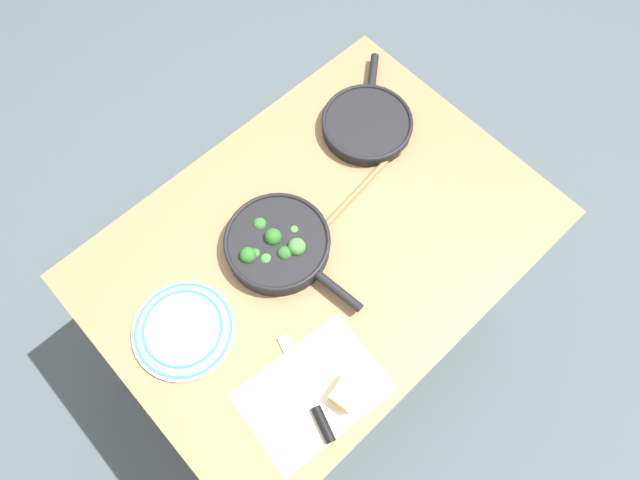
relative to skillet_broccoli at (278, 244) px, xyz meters
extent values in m
plane|color=#424C51|center=(0.09, -0.06, -0.79)|extent=(14.00, 14.00, 0.00)
cube|color=olive|center=(0.09, -0.06, -0.05)|extent=(1.18, 0.85, 0.03)
cylinder|color=#BCBCC1|center=(0.62, -0.43, -0.43)|extent=(0.05, 0.05, 0.73)
cylinder|color=#BCBCC1|center=(-0.44, 0.30, -0.43)|extent=(0.05, 0.05, 0.73)
cylinder|color=#BCBCC1|center=(0.62, 0.30, -0.43)|extent=(0.05, 0.05, 0.73)
cylinder|color=black|center=(0.00, 0.00, -0.01)|extent=(0.27, 0.27, 0.05)
torus|color=black|center=(0.00, 0.00, 0.02)|extent=(0.28, 0.28, 0.01)
cylinder|color=black|center=(0.02, -0.20, 0.01)|extent=(0.04, 0.14, 0.02)
cylinder|color=#205218|center=(-0.08, 0.02, -0.01)|extent=(0.02, 0.02, 0.02)
sphere|color=#286023|center=(-0.08, 0.02, 0.02)|extent=(0.04, 0.04, 0.04)
cylinder|color=#245B1C|center=(0.00, 0.07, -0.01)|extent=(0.01, 0.01, 0.02)
sphere|color=#2D6B28|center=(0.00, 0.07, 0.01)|extent=(0.04, 0.04, 0.04)
cylinder|color=#357027|center=(0.06, 0.00, -0.01)|extent=(0.01, 0.01, 0.02)
sphere|color=#428438|center=(0.06, 0.00, 0.01)|extent=(0.03, 0.03, 0.03)
cylinder|color=#357027|center=(-0.05, -0.01, -0.01)|extent=(0.01, 0.01, 0.02)
sphere|color=#428438|center=(-0.05, -0.01, 0.01)|extent=(0.03, 0.03, 0.03)
cylinder|color=#205218|center=(0.00, 0.02, -0.01)|extent=(0.02, 0.02, 0.02)
sphere|color=#286023|center=(0.00, 0.02, 0.02)|extent=(0.05, 0.05, 0.05)
cylinder|color=#205218|center=(-0.01, -0.04, -0.01)|extent=(0.01, 0.01, 0.02)
sphere|color=#286023|center=(-0.01, -0.04, 0.01)|extent=(0.04, 0.04, 0.04)
cylinder|color=#357027|center=(0.03, -0.05, -0.01)|extent=(0.02, 0.02, 0.03)
sphere|color=#428438|center=(0.03, -0.05, 0.02)|extent=(0.05, 0.05, 0.05)
cylinder|color=#245B1C|center=(-0.06, 0.02, -0.01)|extent=(0.01, 0.01, 0.02)
sphere|color=#2D6B28|center=(-0.06, 0.02, 0.01)|extent=(0.03, 0.03, 0.03)
cube|color=#AD7F4C|center=(-0.01, 0.02, 0.00)|extent=(0.04, 0.04, 0.03)
cube|color=olive|center=(0.00, 0.02, -0.01)|extent=(0.04, 0.03, 0.03)
cube|color=olive|center=(0.01, -0.01, 0.00)|extent=(0.05, 0.05, 0.04)
cube|color=#9E703D|center=(-0.01, 0.00, -0.01)|extent=(0.04, 0.04, 0.03)
cylinder|color=black|center=(0.44, 0.11, -0.01)|extent=(0.26, 0.26, 0.04)
torus|color=black|center=(0.44, 0.11, 0.01)|extent=(0.26, 0.26, 0.01)
cylinder|color=black|center=(0.58, 0.23, -0.01)|extent=(0.11, 0.10, 0.02)
cylinder|color=#E5CC60|center=(0.44, 0.11, -0.01)|extent=(0.21, 0.21, 0.02)
cylinder|color=#996B42|center=(0.28, -0.02, -0.02)|extent=(0.30, 0.05, 0.02)
ellipsoid|color=#996B42|center=(0.45, 0.00, -0.02)|extent=(0.07, 0.05, 0.02)
cube|color=beige|center=(-0.18, -0.33, -0.03)|extent=(0.35, 0.26, 0.00)
cube|color=silver|center=(-0.18, -0.27, -0.03)|extent=(0.08, 0.19, 0.01)
cylinder|color=black|center=(-0.22, -0.40, -0.02)|extent=(0.05, 0.09, 0.02)
cube|color=#EACC66|center=(-0.13, -0.39, -0.01)|extent=(0.08, 0.07, 0.05)
cylinder|color=silver|center=(-0.32, -0.01, -0.02)|extent=(0.25, 0.25, 0.01)
torus|color=teal|center=(-0.32, -0.01, -0.02)|extent=(0.24, 0.24, 0.01)
cylinder|color=silver|center=(-0.32, -0.01, -0.01)|extent=(0.21, 0.21, 0.01)
torus|color=teal|center=(-0.32, -0.01, -0.01)|extent=(0.20, 0.20, 0.01)
camera|label=1|loc=(-0.32, -0.50, 1.35)|focal=32.00mm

